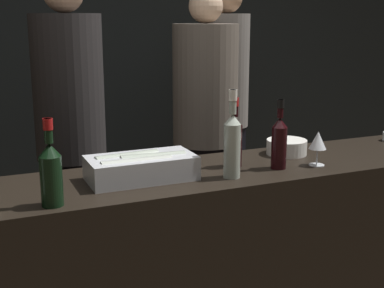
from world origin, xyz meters
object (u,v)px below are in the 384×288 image
Objects in this scene: red_wine_bottle_black_foil at (279,141)px; person_blond_tee at (205,118)px; white_wine_bottle at (232,142)px; red_wine_bottle_tall at (235,138)px; wine_glass at (318,141)px; person_grey_polo at (71,127)px; ice_bin_with_bottles at (141,166)px; person_in_hoodie at (225,100)px; bowl_white at (287,147)px; red_wine_bottle_burgundy at (51,171)px.

red_wine_bottle_black_foil is 0.17× the size of person_blond_tee.
red_wine_bottle_tall is at bearing 58.93° from white_wine_bottle.
wine_glass is 0.09× the size of person_grey_polo.
person_blond_tee is 0.97× the size of person_grey_polo.
red_wine_bottle_tall is at bearing 3.48° from ice_bin_with_bottles.
person_grey_polo is at bearing 26.34° from person_blond_tee.
white_wine_bottle is at bearing -121.07° from red_wine_bottle_tall.
red_wine_bottle_tall is 1.00m from person_grey_polo.
person_in_hoodie reaches higher than white_wine_bottle.
person_in_hoodie reaches higher than ice_bin_with_bottles.
white_wine_bottle is at bearing 44.24° from person_in_hoodie.
red_wine_bottle_tall is (-0.34, -0.09, 0.09)m from bowl_white.
person_in_hoodie is at bearing 64.18° from white_wine_bottle.
person_blond_tee is at bearing 92.01° from bowl_white.
white_wine_bottle is 0.21× the size of person_blond_tee.
red_wine_bottle_burgundy is at bearing -165.82° from bowl_white.
white_wine_bottle is (-0.09, -0.15, 0.02)m from red_wine_bottle_tall.
red_wine_bottle_burgundy is at bearing -176.76° from wine_glass.
red_wine_bottle_burgundy is 1.02× the size of red_wine_bottle_black_foil.
person_in_hoodie is 1.26m from person_grey_polo.
person_grey_polo reaches higher than red_wine_bottle_tall.
ice_bin_with_bottles is 1.41× the size of red_wine_bottle_tall.
white_wine_bottle is 1.20m from person_blond_tee.
person_grey_polo is at bearing 134.01° from wine_glass.
white_wine_bottle reaches higher than red_wine_bottle_black_foil.
person_in_hoodie is 0.42m from person_blond_tee.
bowl_white is at bearing 15.42° from red_wine_bottle_tall.
person_grey_polo reaches higher than wine_glass.
white_wine_bottle is at bearing -18.61° from ice_bin_with_bottles.
red_wine_bottle_black_foil is at bearing -130.82° from bowl_white.
red_wine_bottle_burgundy reaches higher than wine_glass.
white_wine_bottle is 0.20× the size of person_grey_polo.
person_in_hoodie reaches higher than person_grey_polo.
person_blond_tee is at bearing 25.50° from person_in_hoodie.
red_wine_bottle_black_foil is 1.19m from person_grey_polo.
person_blond_tee is (-0.04, 1.12, -0.08)m from wine_glass.
wine_glass is at bearing -8.87° from red_wine_bottle_black_foil.
ice_bin_with_bottles is at bearing -171.29° from bowl_white.
person_grey_polo is at bearing 1.49° from person_in_hoodie.
wine_glass is 1.19m from red_wine_bottle_burgundy.
person_in_hoodie reaches higher than red_wine_bottle_black_foil.
ice_bin_with_bottles is 0.80m from bowl_white.
white_wine_bottle reaches higher than bowl_white.
red_wine_bottle_tall is 1.42m from person_in_hoodie.
person_grey_polo reaches higher than person_blond_tee.
bowl_white is 0.50m from white_wine_bottle.
red_wine_bottle_burgundy is 0.75m from white_wine_bottle.
white_wine_bottle is 0.20× the size of person_in_hoodie.
person_grey_polo is at bearing 141.44° from bowl_white.
wine_glass is 0.42× the size of white_wine_bottle.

